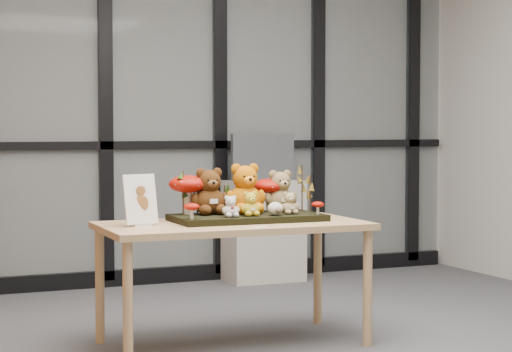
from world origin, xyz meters
name	(u,v)px	position (x,y,z in m)	size (l,w,h in m)	color
room_shell	(311,29)	(0.00, 0.00, 1.68)	(5.00, 5.00, 5.00)	beige
glass_partition	(164,96)	(0.00, 2.47, 1.42)	(4.90, 0.06, 2.78)	#2D383F
display_table	(233,235)	(-0.27, 0.40, 0.60)	(1.43, 0.73, 0.67)	tan
diorama_tray	(247,218)	(-0.16, 0.45, 0.69)	(0.82, 0.41, 0.04)	black
bear_pooh_yellow	(245,186)	(-0.15, 0.52, 0.86)	(0.23, 0.21, 0.31)	#C36205
bear_brown_medium	(209,189)	(-0.35, 0.54, 0.84)	(0.22, 0.19, 0.28)	#42230B
bear_tan_back	(280,189)	(0.08, 0.55, 0.83)	(0.20, 0.18, 0.26)	olive
bear_small_yellow	(250,202)	(-0.18, 0.36, 0.78)	(0.11, 0.10, 0.15)	gold
bear_white_bow	(230,205)	(-0.30, 0.34, 0.77)	(0.10, 0.09, 0.13)	silver
bear_beige_small	(289,202)	(0.06, 0.38, 0.77)	(0.10, 0.09, 0.14)	tan
plush_cream_hedgehog	(275,208)	(-0.05, 0.33, 0.74)	(0.06, 0.06, 0.08)	silver
mushroom_back_left	(188,193)	(-0.46, 0.59, 0.82)	(0.21, 0.21, 0.24)	#910C04
mushroom_back_right	(269,193)	(0.03, 0.59, 0.81)	(0.19, 0.19, 0.21)	#910C04
mushroom_front_left	(192,210)	(-0.53, 0.32, 0.75)	(0.08, 0.08, 0.09)	#910C04
mushroom_front_right	(318,207)	(0.20, 0.30, 0.74)	(0.07, 0.07, 0.08)	#910C04
sprig_green_far_left	(183,193)	(-0.49, 0.56, 0.82)	(0.05, 0.05, 0.24)	#133A0D
sprig_green_mid_left	(197,195)	(-0.40, 0.61, 0.81)	(0.05, 0.05, 0.21)	#133A0D
sprig_dry_far_right	(302,188)	(0.21, 0.53, 0.83)	(0.05, 0.05, 0.26)	brown
sprig_dry_mid_right	(310,194)	(0.21, 0.43, 0.81)	(0.05, 0.05, 0.21)	brown
sprig_green_centre	(224,199)	(-0.23, 0.61, 0.78)	(0.05, 0.05, 0.15)	#133A0D
sign_holder	(141,202)	(-0.78, 0.42, 0.79)	(0.20, 0.10, 0.27)	silver
label_card	(260,227)	(-0.23, 0.11, 0.67)	(0.08, 0.03, 0.00)	white
cabinet	(264,231)	(0.73, 2.26, 0.39)	(0.58, 0.34, 0.77)	#B1A99D
monitor	(263,157)	(0.73, 2.28, 0.95)	(0.51, 0.05, 0.36)	#4C4E53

